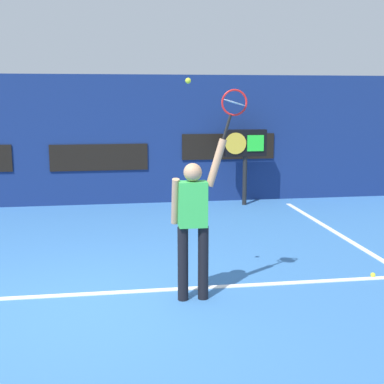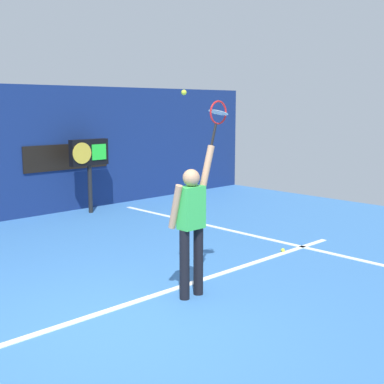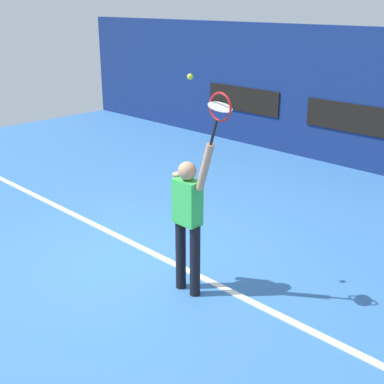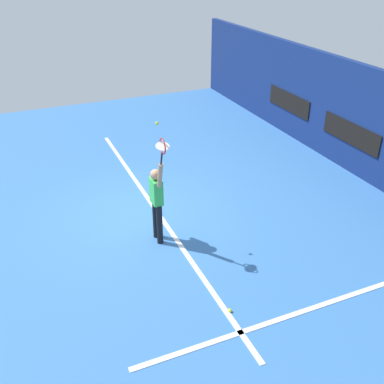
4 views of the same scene
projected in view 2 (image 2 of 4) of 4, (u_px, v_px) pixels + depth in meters
The scene contains 9 objects.
ground_plane at pixel (120, 324), 5.95m from camera, with size 18.00×18.00×0.00m, color #3870B2.
sponsor_banner_starboard at pixel (67, 157), 12.13m from camera, with size 2.20×0.03×0.60m, color black.
court_baseline at pixel (99, 314), 6.24m from camera, with size 10.00×0.10×0.01m, color white.
court_sideline at pixel (235, 232), 10.31m from camera, with size 0.10×7.00×0.01m, color white.
tennis_player at pixel (191, 221), 6.66m from camera, with size 0.65×0.31×1.98m.
tennis_racket at pixel (218, 115), 6.76m from camera, with size 0.39×0.27×0.63m.
tennis_ball at pixel (184, 92), 6.41m from camera, with size 0.07×0.07×0.07m, color #CCE033.
scoreboard_clock at pixel (89, 156), 11.93m from camera, with size 0.96×0.20×1.72m.
spare_ball at pixel (283, 250), 8.88m from camera, with size 0.07×0.07×0.07m, color #CCE033.
Camera 2 is at (-3.31, -4.62, 2.48)m, focal length 48.47 mm.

